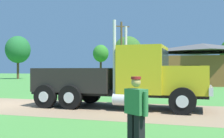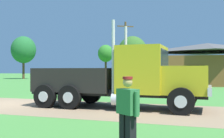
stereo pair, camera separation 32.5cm
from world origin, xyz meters
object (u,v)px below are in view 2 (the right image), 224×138
at_px(truck_foreground_white, 120,79).
at_px(visitor_walking_mid, 128,110).
at_px(shed_building, 207,65).
at_px(utility_pole_near, 125,50).

relative_size(truck_foreground_white, visitor_walking_mid, 5.14).
xyz_separation_m(shed_building, utility_pole_near, (-10.15, 1.09, 1.95)).
bearing_deg(truck_foreground_white, visitor_walking_mid, -71.05).
bearing_deg(shed_building, truck_foreground_white, -99.68).
bearing_deg(utility_pole_near, shed_building, -6.13).
height_order(shed_building, utility_pole_near, utility_pole_near).
relative_size(visitor_walking_mid, utility_pole_near, 0.20).
height_order(visitor_walking_mid, utility_pole_near, utility_pole_near).
xyz_separation_m(visitor_walking_mid, shed_building, (1.55, 27.87, 1.45)).
xyz_separation_m(truck_foreground_white, shed_building, (3.69, 21.63, 1.02)).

